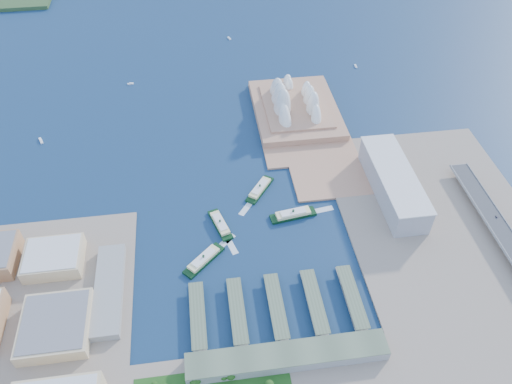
{
  "coord_description": "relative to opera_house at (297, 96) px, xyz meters",
  "views": [
    {
      "loc": [
        -48.11,
        -366.94,
        466.47
      ],
      "look_at": [
        14.96,
        90.4,
        18.0
      ],
      "focal_mm": 35.0,
      "sensor_mm": 36.0,
      "label": 1
    }
  ],
  "objects": [
    {
      "name": "peninsula",
      "position": [
        2.5,
        -20.0,
        -30.5
      ],
      "size": [
        135.0,
        220.0,
        3.0
      ],
      "primitive_type": "cube",
      "color": "tan",
      "rests_on": "ground"
    },
    {
      "name": "car_c",
      "position": [
        199.0,
        -271.08,
        -16.55
      ],
      "size": [
        1.69,
        4.16,
        1.21
      ],
      "primitive_type": "imported",
      "rotation": [
        0.0,
        0.0,
        3.14
      ],
      "color": "slate",
      "rests_on": "expressway"
    },
    {
      "name": "ferry_d",
      "position": [
        -46.73,
        -221.57,
        -26.39
      ],
      "size": [
        60.9,
        23.44,
        11.22
      ],
      "primitive_type": null,
      "rotation": [
        0.0,
        0.0,
        1.71
      ],
      "color": "black",
      "rests_on": "ground"
    },
    {
      "name": "terminal_building",
      "position": [
        -90.0,
        -415.0,
        -23.0
      ],
      "size": [
        200.0,
        28.0,
        12.0
      ],
      "primitive_type": "cube",
      "color": "gray",
      "rests_on": "south_land"
    },
    {
      "name": "boat_e",
      "position": [
        -80.55,
        264.96,
        -30.59
      ],
      "size": [
        7.07,
        12.05,
        2.82
      ],
      "primitive_type": null,
      "rotation": [
        0.0,
        0.0,
        0.32
      ],
      "color": "white",
      "rests_on": "ground"
    },
    {
      "name": "ferry_a",
      "position": [
        -140.32,
        -225.27,
        -26.89
      ],
      "size": [
        28.9,
        55.76,
        10.23
      ],
      "primitive_type": null,
      "rotation": [
        0.0,
        0.0,
        0.3
      ],
      "color": "black",
      "rests_on": "ground"
    },
    {
      "name": "west_buildings",
      "position": [
        -355.0,
        -350.0,
        -15.5
      ],
      "size": [
        200.0,
        280.0,
        27.0
      ],
      "primitive_type": null,
      "color": "#A37651",
      "rests_on": "west_land"
    },
    {
      "name": "boat_a",
      "position": [
        -392.46,
        -18.42,
        -30.56
      ],
      "size": [
        9.28,
        15.22,
        2.88
      ],
      "primitive_type": null,
      "rotation": [
        0.0,
        0.0,
        0.4
      ],
      "color": "white",
      "rests_on": "ground"
    },
    {
      "name": "ferry_b",
      "position": [
        -81.97,
        -169.12,
        -26.71
      ],
      "size": [
        44.62,
        53.55,
        10.58
      ],
      "primitive_type": null,
      "rotation": [
        0.0,
        0.0,
        -0.63
      ],
      "color": "black",
      "rests_on": "ground"
    },
    {
      "name": "opera_house",
      "position": [
        0.0,
        0.0,
        0.0
      ],
      "size": [
        134.0,
        180.0,
        58.0
      ],
      "primitive_type": null,
      "color": "white",
      "rests_on": "peninsula"
    },
    {
      "name": "boat_b",
      "position": [
        -265.87,
        123.6,
        -30.6
      ],
      "size": [
        10.64,
        4.59,
        2.79
      ],
      "primitive_type": null,
      "rotation": [
        0.0,
        0.0,
        1.67
      ],
      "color": "white",
      "rests_on": "ground"
    },
    {
      "name": "west_land",
      "position": [
        -355.0,
        -385.0,
        -30.5
      ],
      "size": [
        220.0,
        390.0,
        3.0
      ],
      "primitive_type": "cube",
      "color": "gray",
      "rests_on": "ground"
    },
    {
      "name": "boat_c",
      "position": [
        136.38,
        127.75,
        -30.72
      ],
      "size": [
        3.73,
        11.53,
        2.57
      ],
      "primitive_type": null,
      "rotation": [
        0.0,
        0.0,
        3.11
      ],
      "color": "white",
      "rests_on": "ground"
    },
    {
      "name": "ferry_wharves",
      "position": [
        -91.0,
        -355.0,
        -27.35
      ],
      "size": [
        184.0,
        90.0,
        9.3
      ],
      "primitive_type": null,
      "color": "#515F48",
      "rests_on": "ground"
    },
    {
      "name": "east_land",
      "position": [
        135.0,
        -330.0,
        -30.5
      ],
      "size": [
        240.0,
        500.0,
        3.0
      ],
      "primitive_type": "cube",
      "color": "gray",
      "rests_on": "ground"
    },
    {
      "name": "ferry_c",
      "position": [
        -164.13,
        -278.81,
        -26.55
      ],
      "size": [
        52.04,
        50.21,
        10.9
      ],
      "primitive_type": null,
      "rotation": [
        0.0,
        0.0,
        2.33
      ],
      "color": "black",
      "rests_on": "ground"
    },
    {
      "name": "ground",
      "position": [
        -105.0,
        -280.0,
        -32.0
      ],
      "size": [
        3000.0,
        3000.0,
        0.0
      ],
      "primitive_type": "plane",
      "color": "#0E2344",
      "rests_on": "ground"
    },
    {
      "name": "toaster_building",
      "position": [
        90.0,
        -200.0,
        -11.5
      ],
      "size": [
        45.0,
        155.0,
        35.0
      ],
      "primitive_type": "cube",
      "color": "#95959A",
      "rests_on": "east_land"
    }
  ]
}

